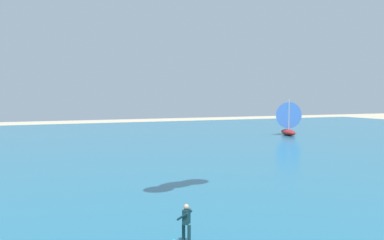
% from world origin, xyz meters
% --- Properties ---
extents(ocean, '(160.00, 90.00, 0.10)m').
position_xyz_m(ocean, '(0.00, 51.54, 0.05)').
color(ocean, '#236B89').
rests_on(ocean, ground).
extents(kitesurfer, '(1.74, 1.82, 1.67)m').
position_xyz_m(kitesurfer, '(-1.49, 17.30, 0.70)').
color(kitesurfer, '#26B2CC').
rests_on(kitesurfer, ocean).
extents(sailboat_near_shore, '(4.45, 5.04, 5.65)m').
position_xyz_m(sailboat_near_shore, '(31.86, 56.77, 2.69)').
color(sailboat_near_shore, maroon).
rests_on(sailboat_near_shore, ocean).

